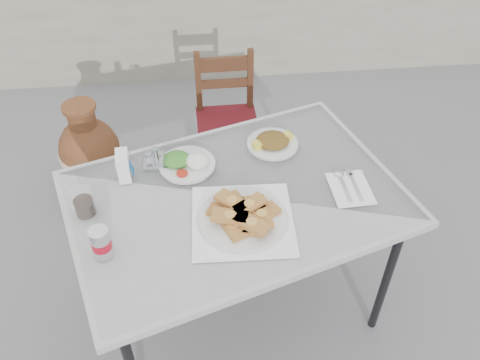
{
  "coord_description": "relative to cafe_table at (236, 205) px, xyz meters",
  "views": [
    {
      "loc": [
        -0.06,
        -1.44,
        2.35
      ],
      "look_at": [
        0.1,
        0.13,
        0.88
      ],
      "focal_mm": 38.0,
      "sensor_mm": 36.0,
      "label": 1
    }
  ],
  "objects": [
    {
      "name": "soda_can",
      "position": [
        -0.52,
        -0.27,
        0.13
      ],
      "size": [
        0.07,
        0.07,
        0.13
      ],
      "color": "silver",
      "rests_on": "cafe_table"
    },
    {
      "name": "salad_rice_plate",
      "position": [
        -0.2,
        0.21,
        0.08
      ],
      "size": [
        0.25,
        0.25,
        0.06
      ],
      "color": "silver",
      "rests_on": "cafe_table"
    },
    {
      "name": "cafe_table",
      "position": [
        0.0,
        0.0,
        0.0
      ],
      "size": [
        1.6,
        1.31,
        0.84
      ],
      "rotation": [
        0.0,
        0.0,
        0.31
      ],
      "color": "black",
      "rests_on": "ground"
    },
    {
      "name": "napkin_holder",
      "position": [
        -0.47,
        0.16,
        0.12
      ],
      "size": [
        0.07,
        0.11,
        0.12
      ],
      "rotation": [
        0.0,
        0.0,
        0.09
      ],
      "color": "white",
      "rests_on": "cafe_table"
    },
    {
      "name": "terracotta_urn",
      "position": [
        -0.82,
        1.0,
        -0.47
      ],
      "size": [
        0.38,
        0.38,
        0.67
      ],
      "color": "brown",
      "rests_on": "ground"
    },
    {
      "name": "back_wall",
      "position": [
        -0.08,
        2.42,
        -0.18
      ],
      "size": [
        6.0,
        0.25,
        1.2
      ],
      "primitive_type": "cube",
      "color": "#A79E8B",
      "rests_on": "ground"
    },
    {
      "name": "salad_chopped_plate",
      "position": [
        0.2,
        0.32,
        0.08
      ],
      "size": [
        0.24,
        0.24,
        0.05
      ],
      "color": "silver",
      "rests_on": "cafe_table"
    },
    {
      "name": "chair",
      "position": [
        0.05,
        1.08,
        -0.34
      ],
      "size": [
        0.38,
        0.38,
        0.86
      ],
      "rotation": [
        0.0,
        0.0,
        0.01
      ],
      "color": "#3B1D10",
      "rests_on": "ground"
    },
    {
      "name": "ground",
      "position": [
        -0.08,
        -0.08,
        -0.78
      ],
      "size": [
        80.0,
        80.0,
        0.0
      ],
      "primitive_type": "plane",
      "color": "slate",
      "rests_on": "ground"
    },
    {
      "name": "condiment_caddy",
      "position": [
        -0.34,
        0.23,
        0.09
      ],
      "size": [
        0.12,
        0.09,
        0.08
      ],
      "rotation": [
        0.0,
        0.0,
        -0.02
      ],
      "color": "silver",
      "rests_on": "cafe_table"
    },
    {
      "name": "cola_glass",
      "position": [
        -0.62,
        -0.04,
        0.11
      ],
      "size": [
        0.09,
        0.09,
        0.12
      ],
      "color": "white",
      "rests_on": "cafe_table"
    },
    {
      "name": "pide_plate",
      "position": [
        0.01,
        -0.15,
        0.1
      ],
      "size": [
        0.42,
        0.42,
        0.08
      ],
      "rotation": [
        0.0,
        0.0,
        -0.04
      ],
      "color": "white",
      "rests_on": "cafe_table"
    },
    {
      "name": "cutlery_napkin",
      "position": [
        0.49,
        0.0,
        0.06
      ],
      "size": [
        0.18,
        0.23,
        0.02
      ],
      "rotation": [
        0.0,
        0.0,
        0.04
      ],
      "color": "white",
      "rests_on": "cafe_table"
    }
  ]
}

